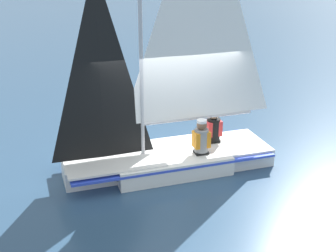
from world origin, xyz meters
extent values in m
plane|color=#2D4C6B|center=(0.00, 0.00, 0.00)|extent=(260.00, 260.00, 0.00)
cube|color=white|center=(0.00, 0.00, 0.20)|extent=(2.89, 2.73, 0.40)
cube|color=white|center=(-1.38, 1.07, 0.20)|extent=(1.33, 1.30, 0.40)
cube|color=white|center=(1.38, -1.07, 0.20)|extent=(1.62, 1.67, 0.40)
cube|color=blue|center=(0.00, 0.00, 0.32)|extent=(4.43, 3.92, 0.05)
cube|color=silver|center=(-0.98, 0.75, 0.42)|extent=(2.46, 2.35, 0.04)
cylinder|color=#B7B7BC|center=(-0.44, 0.34, 3.22)|extent=(0.08, 0.08, 5.64)
cylinder|color=#B7B7BC|center=(0.54, -0.42, 1.10)|extent=(2.02, 1.58, 0.07)
pyramid|color=white|center=(0.54, -0.42, 3.53)|extent=(1.91, 1.49, 4.79)
pyramid|color=black|center=(-1.11, 0.86, 2.40)|extent=(1.23, 0.96, 3.81)
cube|color=black|center=(1.84, -1.42, 0.14)|extent=(0.08, 0.07, 0.28)
cube|color=black|center=(0.32, -0.64, 0.23)|extent=(0.37, 0.36, 0.45)
cylinder|color=gray|center=(0.32, -0.64, 0.71)|extent=(0.42, 0.42, 0.50)
cube|color=orange|center=(0.32, -0.64, 0.73)|extent=(0.43, 0.41, 0.35)
sphere|color=brown|center=(0.32, -0.64, 1.05)|extent=(0.22, 0.22, 0.22)
cylinder|color=white|center=(0.32, -0.64, 1.14)|extent=(0.29, 0.29, 0.06)
cube|color=black|center=(1.03, -0.54, 0.23)|extent=(0.37, 0.36, 0.45)
cylinder|color=black|center=(1.03, -0.54, 0.71)|extent=(0.42, 0.42, 0.50)
cube|color=red|center=(1.03, -0.54, 0.73)|extent=(0.43, 0.41, 0.35)
sphere|color=tan|center=(1.03, -0.54, 1.05)|extent=(0.22, 0.22, 0.22)
cylinder|color=blue|center=(1.03, -0.54, 1.14)|extent=(0.29, 0.29, 0.06)
camera|label=1|loc=(-7.67, -5.17, 4.66)|focal=50.00mm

